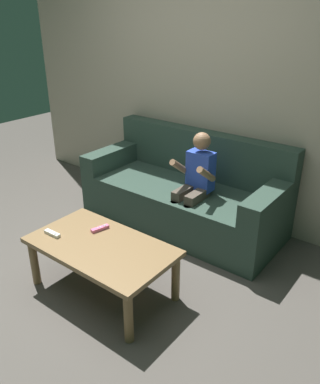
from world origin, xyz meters
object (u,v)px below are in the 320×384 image
(person_seated_on_couch, at_px, (195,181))
(coffee_table, at_px, (101,251))
(game_remote_white_near_edge, at_px, (52,233))
(game_remote_pink_center, at_px, (100,228))
(couch, at_px, (185,194))

(person_seated_on_couch, bearing_deg, coffee_table, -95.32)
(game_remote_white_near_edge, distance_m, game_remote_pink_center, 0.34)
(person_seated_on_couch, distance_m, game_remote_white_near_edge, 1.26)
(couch, xyz_separation_m, coffee_table, (0.12, -1.21, 0.05))
(couch, bearing_deg, person_seated_on_couch, -39.82)
(couch, relative_size, coffee_table, 1.81)
(person_seated_on_couch, xyz_separation_m, game_remote_pink_center, (-0.24, -0.90, -0.14))
(coffee_table, xyz_separation_m, game_remote_white_near_edge, (-0.37, -0.13, 0.07))
(couch, distance_m, coffee_table, 1.22)
(coffee_table, relative_size, game_remote_pink_center, 7.18)
(person_seated_on_couch, bearing_deg, game_remote_pink_center, -105.13)
(coffee_table, distance_m, game_remote_pink_center, 0.21)
(couch, relative_size, game_remote_white_near_edge, 13.36)
(game_remote_pink_center, bearing_deg, person_seated_on_couch, 74.87)
(person_seated_on_couch, xyz_separation_m, game_remote_white_near_edge, (-0.47, -1.16, -0.14))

